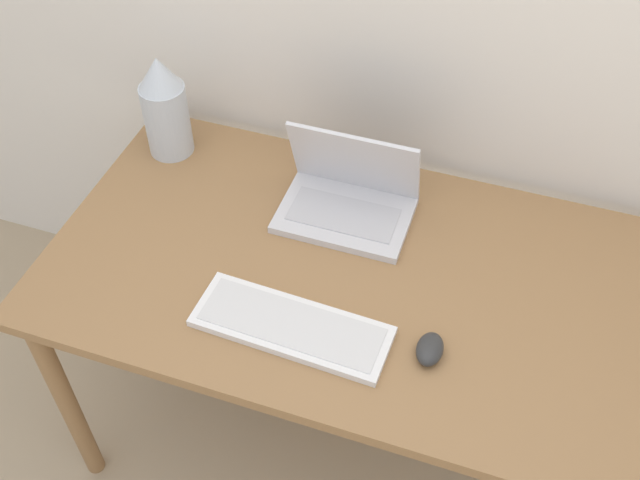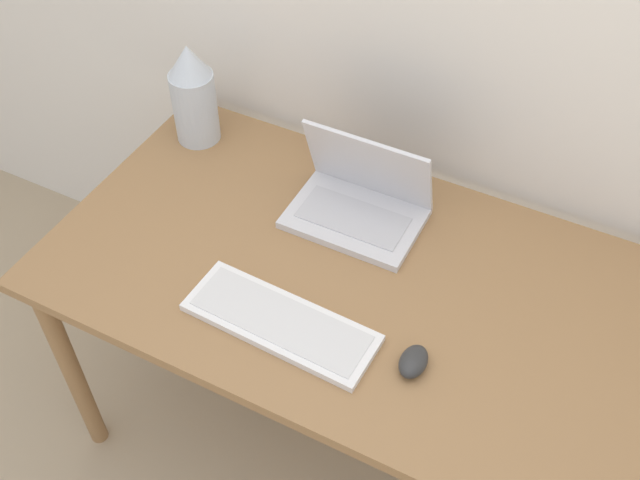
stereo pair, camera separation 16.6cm
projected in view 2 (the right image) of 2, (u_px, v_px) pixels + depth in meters
desk at (348, 295)px, 1.78m from camera, size 1.41×0.80×0.75m
laptop at (360, 200)px, 1.82m from camera, size 0.32×0.22×0.23m
keyboard at (281, 322)px, 1.62m from camera, size 0.44×0.17×0.02m
mouse at (413, 362)px, 1.54m from camera, size 0.06×0.09×0.04m
vase at (193, 94)px, 1.96m from camera, size 0.12×0.12×0.29m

